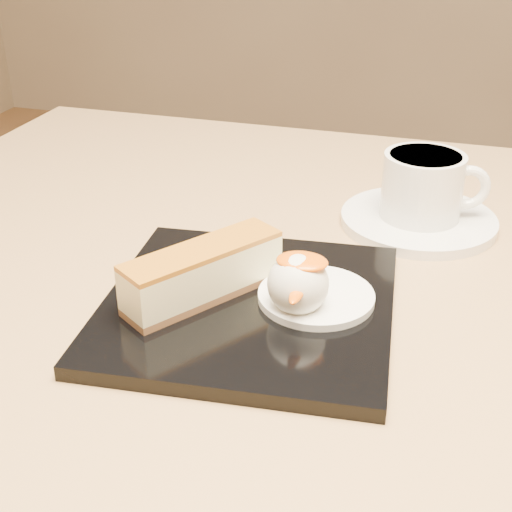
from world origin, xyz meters
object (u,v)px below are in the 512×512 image
(dessert_plate, at_px, (249,306))
(saucer, at_px, (418,220))
(table, at_px, (230,409))
(ice_cream_scoop, at_px, (298,284))
(coffee_cup, at_px, (425,185))
(cheesecake, at_px, (203,272))

(dessert_plate, distance_m, saucer, 0.23)
(dessert_plate, bearing_deg, table, 122.75)
(table, height_order, saucer, saucer)
(ice_cream_scoop, xyz_separation_m, coffee_cup, (0.07, 0.21, 0.01))
(cheesecake, bearing_deg, coffee_cup, -2.25)
(dessert_plate, distance_m, cheesecake, 0.04)
(table, relative_size, ice_cream_scoop, 17.38)
(coffee_cup, bearing_deg, table, -149.48)
(ice_cream_scoop, height_order, saucer, ice_cream_scoop)
(table, bearing_deg, saucer, 42.85)
(table, distance_m, dessert_plate, 0.18)
(table, bearing_deg, dessert_plate, -57.25)
(table, bearing_deg, cheesecake, -86.57)
(dessert_plate, height_order, coffee_cup, coffee_cup)
(table, xyz_separation_m, dessert_plate, (0.04, -0.06, 0.16))
(table, xyz_separation_m, saucer, (0.15, 0.14, 0.16))
(cheesecake, distance_m, saucer, 0.25)
(table, height_order, ice_cream_scoop, ice_cream_scoop)
(cheesecake, height_order, ice_cream_scoop, ice_cream_scoop)
(table, xyz_separation_m, cheesecake, (0.00, -0.07, 0.19))
(table, distance_m, coffee_cup, 0.29)
(cheesecake, bearing_deg, dessert_plate, -48.30)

